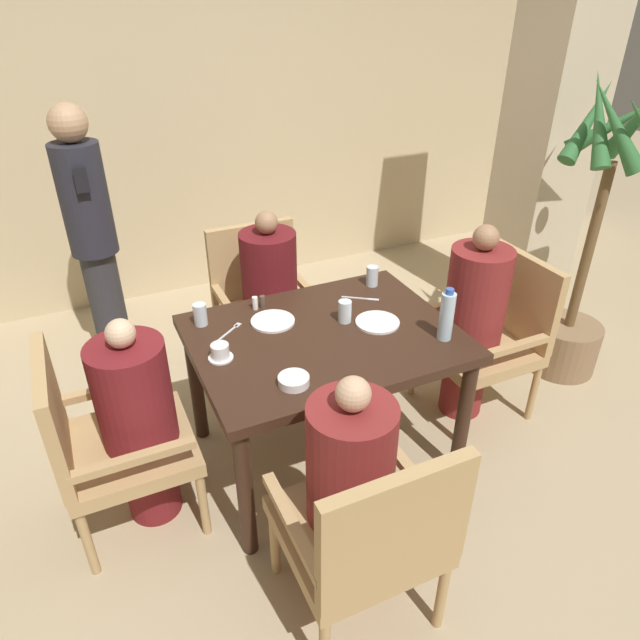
% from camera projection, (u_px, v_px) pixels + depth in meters
% --- Properties ---
extents(ground_plane, '(16.00, 16.00, 0.00)m').
position_uv_depth(ground_plane, '(324.00, 452.00, 3.04)').
color(ground_plane, tan).
extents(wall_back, '(8.00, 0.06, 2.80)m').
position_uv_depth(wall_back, '(192.00, 105.00, 4.06)').
color(wall_back, '#C6B289').
rests_on(wall_back, ground_plane).
extents(pillar_stone, '(0.46, 0.46, 2.70)m').
position_uv_depth(pillar_stone, '(550.00, 128.00, 3.65)').
color(pillar_stone, beige).
rests_on(pillar_stone, ground_plane).
extents(dining_table, '(1.22, 0.94, 0.74)m').
position_uv_depth(dining_table, '(324.00, 351.00, 2.71)').
color(dining_table, '#331E14').
rests_on(dining_table, ground_plane).
extents(chair_left_side, '(0.55, 0.55, 0.91)m').
position_uv_depth(chair_left_side, '(105.00, 439.00, 2.42)').
color(chair_left_side, tan).
rests_on(chair_left_side, ground_plane).
extents(diner_in_left_chair, '(0.32, 0.32, 1.04)m').
position_uv_depth(diner_in_left_chair, '(139.00, 421.00, 2.45)').
color(diner_in_left_chair, maroon).
rests_on(diner_in_left_chair, ground_plane).
extents(chair_far_side, '(0.55, 0.55, 0.91)m').
position_uv_depth(chair_far_side, '(262.00, 299.00, 3.48)').
color(chair_far_side, tan).
rests_on(chair_far_side, ground_plane).
extents(diner_in_far_chair, '(0.32, 0.32, 1.10)m').
position_uv_depth(diner_in_far_chair, '(270.00, 299.00, 3.33)').
color(diner_in_far_chair, '#5B1419').
rests_on(diner_in_far_chair, ground_plane).
extents(chair_right_side, '(0.55, 0.55, 0.91)m').
position_uv_depth(chair_right_side, '(491.00, 331.00, 3.16)').
color(chair_right_side, tan).
rests_on(chair_right_side, ground_plane).
extents(diner_in_right_chair, '(0.32, 0.32, 1.14)m').
position_uv_depth(diner_in_right_chair, '(472.00, 322.00, 3.06)').
color(diner_in_right_chair, maroon).
rests_on(diner_in_right_chair, ground_plane).
extents(chair_near_corner, '(0.55, 0.55, 0.91)m').
position_uv_depth(chair_near_corner, '(368.00, 532.00, 2.01)').
color(chair_near_corner, tan).
rests_on(chair_near_corner, ground_plane).
extents(diner_in_near_chair, '(0.32, 0.32, 1.06)m').
position_uv_depth(diner_in_near_chair, '(349.00, 492.00, 2.10)').
color(diner_in_near_chair, maroon).
rests_on(diner_in_near_chair, ground_plane).
extents(standing_host, '(0.27, 0.31, 1.61)m').
position_uv_depth(standing_host, '(92.00, 234.00, 3.38)').
color(standing_host, '#2D2D33').
rests_on(standing_host, ground_plane).
extents(potted_palm, '(0.61, 0.65, 1.80)m').
position_uv_depth(potted_palm, '(584.00, 270.00, 3.36)').
color(potted_palm, '#896B4C').
rests_on(potted_palm, ground_plane).
extents(plate_main_left, '(0.21, 0.21, 0.01)m').
position_uv_depth(plate_main_left, '(377.00, 322.00, 2.74)').
color(plate_main_left, white).
rests_on(plate_main_left, dining_table).
extents(plate_main_right, '(0.21, 0.21, 0.01)m').
position_uv_depth(plate_main_right, '(273.00, 321.00, 2.75)').
color(plate_main_right, white).
rests_on(plate_main_right, dining_table).
extents(teacup_with_saucer, '(0.11, 0.11, 0.07)m').
position_uv_depth(teacup_with_saucer, '(220.00, 352.00, 2.47)').
color(teacup_with_saucer, white).
rests_on(teacup_with_saucer, dining_table).
extents(bowl_small, '(0.13, 0.13, 0.04)m').
position_uv_depth(bowl_small, '(294.00, 381.00, 2.32)').
color(bowl_small, white).
rests_on(bowl_small, dining_table).
extents(water_bottle, '(0.07, 0.07, 0.26)m').
position_uv_depth(water_bottle, '(447.00, 316.00, 2.57)').
color(water_bottle, silver).
rests_on(water_bottle, dining_table).
extents(glass_tall_near, '(0.06, 0.06, 0.11)m').
position_uv_depth(glass_tall_near, '(345.00, 311.00, 2.73)').
color(glass_tall_near, silver).
rests_on(glass_tall_near, dining_table).
extents(glass_tall_mid, '(0.06, 0.06, 0.11)m').
position_uv_depth(glass_tall_mid, '(200.00, 314.00, 2.71)').
color(glass_tall_mid, silver).
rests_on(glass_tall_mid, dining_table).
extents(glass_tall_far, '(0.06, 0.06, 0.11)m').
position_uv_depth(glass_tall_far, '(372.00, 276.00, 3.06)').
color(glass_tall_far, silver).
rests_on(glass_tall_far, dining_table).
extents(salt_shaker, '(0.03, 0.03, 0.07)m').
position_uv_depth(salt_shaker, '(255.00, 303.00, 2.85)').
color(salt_shaker, white).
rests_on(salt_shaker, dining_table).
extents(pepper_shaker, '(0.03, 0.03, 0.06)m').
position_uv_depth(pepper_shaker, '(262.00, 302.00, 2.86)').
color(pepper_shaker, '#4C3D2D').
rests_on(pepper_shaker, dining_table).
extents(fork_beside_plate, '(0.16, 0.12, 0.00)m').
position_uv_depth(fork_beside_plate, '(231.00, 330.00, 2.68)').
color(fork_beside_plate, silver).
rests_on(fork_beside_plate, dining_table).
extents(knife_beside_plate, '(0.17, 0.12, 0.00)m').
position_uv_depth(knife_beside_plate, '(362.00, 298.00, 2.95)').
color(knife_beside_plate, silver).
rests_on(knife_beside_plate, dining_table).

